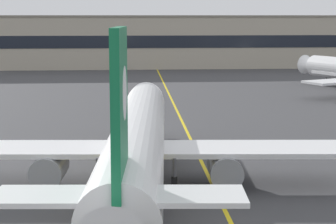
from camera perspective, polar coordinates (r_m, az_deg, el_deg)
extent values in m
cube|color=yellow|center=(62.11, 1.96, -2.17)|extent=(3.41, 179.98, 0.01)
cylinder|color=white|center=(42.66, -2.93, -2.59)|extent=(6.41, 36.18, 3.80)
cone|color=white|center=(61.67, -2.11, 1.04)|extent=(3.79, 2.86, 3.61)
cube|color=gold|center=(42.88, -2.92, -3.95)|extent=(6.13, 33.30, 0.44)
cube|color=black|center=(59.70, -2.17, 1.42)|extent=(2.92, 1.30, 0.60)
cube|color=white|center=(43.43, -2.89, -3.53)|extent=(32.26, 7.12, 0.36)
cylinder|color=gray|center=(43.47, -11.16, -5.33)|extent=(2.56, 3.76, 2.30)
cylinder|color=black|center=(45.23, -10.72, -4.75)|extent=(1.96, 0.32, 1.95)
cylinder|color=gray|center=(42.90, 5.40, -5.39)|extent=(2.56, 3.76, 2.30)
cylinder|color=black|center=(44.68, 5.17, -4.80)|extent=(1.96, 0.32, 1.95)
cube|color=#147042|center=(26.33, -4.60, 0.16)|extent=(0.75, 4.82, 7.20)
cylinder|color=white|center=(26.52, -4.57, 1.80)|extent=(0.61, 2.43, 2.40)
cube|color=white|center=(26.57, -4.59, -7.94)|extent=(11.17, 3.59, 0.24)
cylinder|color=#4C4C51|center=(57.27, -2.25, -1.64)|extent=(0.24, 0.24, 1.60)
cylinder|color=black|center=(57.46, -2.24, -2.64)|extent=(0.46, 0.93, 0.90)
cylinder|color=#4C4C51|center=(41.31, -6.66, -5.48)|extent=(0.24, 0.24, 1.60)
cylinder|color=black|center=(41.61, -6.63, -6.98)|extent=(0.49, 1.33, 1.30)
cylinder|color=#4C4C51|center=(41.06, 0.60, -5.51)|extent=(0.24, 0.24, 1.60)
cylinder|color=black|center=(41.36, 0.60, -7.02)|extent=(0.49, 1.33, 1.30)
cone|color=white|center=(112.49, 13.22, 4.37)|extent=(4.16, 3.67, 3.45)
cube|color=black|center=(111.09, 13.85, 4.62)|extent=(2.92, 2.07, 0.57)
cylinder|color=#4C4C51|center=(109.28, 14.78, 3.16)|extent=(0.23, 0.23, 1.53)
cylinder|color=black|center=(109.38, 14.75, 2.65)|extent=(0.70, 0.94, 0.86)
cone|color=orange|center=(58.84, -1.78, -2.54)|extent=(0.36, 0.36, 0.55)
cylinder|color=white|center=(58.83, -1.78, -2.51)|extent=(0.23, 0.23, 0.07)
cube|color=orange|center=(58.89, -1.78, -2.78)|extent=(0.44, 0.44, 0.03)
cube|color=#B2A893|center=(142.84, -3.66, 6.58)|extent=(122.03, 12.00, 11.85)
cube|color=black|center=(136.78, -3.62, 6.64)|extent=(117.15, 0.12, 2.80)
cube|color=gray|center=(142.70, -3.68, 9.03)|extent=(122.43, 12.40, 0.40)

